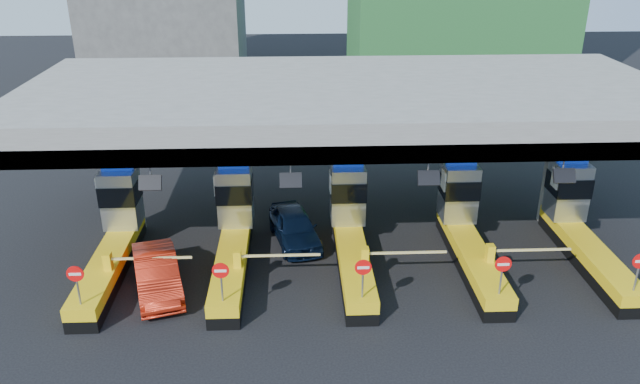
{
  "coord_description": "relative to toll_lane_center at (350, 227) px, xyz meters",
  "views": [
    {
      "loc": [
        -2.37,
        -23.62,
        13.39
      ],
      "look_at": [
        -1.32,
        0.0,
        3.17
      ],
      "focal_mm": 35.0,
      "sensor_mm": 36.0,
      "label": 1
    }
  ],
  "objects": [
    {
      "name": "red_car",
      "position": [
        -7.82,
        -2.49,
        -0.63
      ],
      "size": [
        2.85,
        4.9,
        1.53
      ],
      "primitive_type": "imported",
      "rotation": [
        0.0,
        0.0,
        0.29
      ],
      "color": "#B01F0D",
      "rests_on": "ground"
    },
    {
      "name": "van",
      "position": [
        -2.39,
        1.37,
        -0.64
      ],
      "size": [
        2.76,
        4.75,
        1.52
      ],
      "primitive_type": "imported",
      "rotation": [
        0.0,
        0.0,
        0.23
      ],
      "color": "black",
      "rests_on": "ground"
    },
    {
      "name": "toll_lane_far_left",
      "position": [
        -10.0,
        0.0,
        0.0
      ],
      "size": [
        4.43,
        8.0,
        4.16
      ],
      "color": "black",
      "rests_on": "ground"
    },
    {
      "name": "toll_lane_far_right",
      "position": [
        10.0,
        0.0,
        0.0
      ],
      "size": [
        4.43,
        8.0,
        4.16
      ],
      "color": "black",
      "rests_on": "ground"
    },
    {
      "name": "toll_canopy",
      "position": [
        -0.0,
        2.59,
        4.74
      ],
      "size": [
        28.0,
        12.09,
        7.0
      ],
      "color": "slate",
      "rests_on": "ground"
    },
    {
      "name": "ground",
      "position": [
        -0.0,
        -0.28,
        -1.4
      ],
      "size": [
        120.0,
        120.0,
        0.0
      ],
      "primitive_type": "plane",
      "color": "black",
      "rests_on": "ground"
    },
    {
      "name": "toll_lane_right",
      "position": [
        5.0,
        0.0,
        0.0
      ],
      "size": [
        4.43,
        8.0,
        4.16
      ],
      "color": "black",
      "rests_on": "ground"
    },
    {
      "name": "toll_lane_center",
      "position": [
        0.0,
        0.0,
        0.0
      ],
      "size": [
        4.43,
        8.0,
        4.16
      ],
      "color": "black",
      "rests_on": "ground"
    },
    {
      "name": "toll_lane_left",
      "position": [
        -5.0,
        0.0,
        0.0
      ],
      "size": [
        4.43,
        8.0,
        4.16
      ],
      "color": "black",
      "rests_on": "ground"
    }
  ]
}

